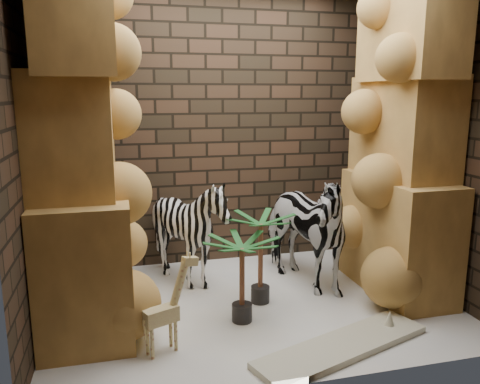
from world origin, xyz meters
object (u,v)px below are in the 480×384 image
object	(u,v)px
zebra_left	(190,236)
surfboard	(343,346)
palm_back	(242,280)
zebra_right	(299,218)
giraffe_toy	(161,305)
palm_front	(261,258)

from	to	relation	value
zebra_left	surfboard	size ratio (longest dim) A/B	0.74
zebra_left	palm_back	bearing A→B (deg)	-54.42
zebra_right	giraffe_toy	world-z (taller)	zebra_right
zebra_right	palm_back	world-z (taller)	zebra_right
palm_front	surfboard	size ratio (longest dim) A/B	0.57
giraffe_toy	palm_front	distance (m)	1.15
palm_front	surfboard	bearing A→B (deg)	-69.20
surfboard	palm_front	bearing A→B (deg)	91.52
giraffe_toy	palm_back	xyz separation A→B (m)	(0.69, 0.34, -0.01)
giraffe_toy	palm_front	size ratio (longest dim) A/B	0.89
zebra_right	zebra_left	world-z (taller)	zebra_right
palm_front	surfboard	world-z (taller)	palm_front
surfboard	palm_back	bearing A→B (deg)	115.11
palm_front	surfboard	distance (m)	1.09
zebra_left	palm_front	xyz separation A→B (m)	(0.55, -0.57, -0.08)
zebra_left	surfboard	world-z (taller)	zebra_left
palm_front	zebra_right	bearing A→B (deg)	31.34
giraffe_toy	surfboard	size ratio (longest dim) A/B	0.50
palm_back	zebra_left	bearing A→B (deg)	108.73
zebra_left	palm_back	world-z (taller)	zebra_left
palm_front	palm_back	xyz separation A→B (m)	(-0.25, -0.32, -0.05)
zebra_right	palm_front	world-z (taller)	zebra_right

